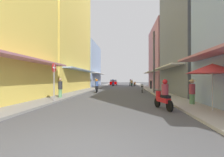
# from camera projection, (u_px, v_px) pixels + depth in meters

# --- Properties ---
(ground_plane) EXTENTS (118.81, 118.81, 0.00)m
(ground_plane) POSITION_uv_depth(u_px,v_px,m) (121.00, 89.00, 26.26)
(ground_plane) COLOR #4C4C4F
(sidewalk_left) EXTENTS (1.77, 62.01, 0.12)m
(sidewalk_left) POSITION_uv_depth(u_px,v_px,m) (93.00, 88.00, 26.68)
(sidewalk_left) COLOR gray
(sidewalk_left) RESTS_ON ground
(sidewalk_right) EXTENTS (1.77, 62.01, 0.12)m
(sidewalk_right) POSITION_uv_depth(u_px,v_px,m) (149.00, 89.00, 25.85)
(sidewalk_right) COLOR #ADA89E
(sidewalk_right) RESTS_ON ground
(building_left_mid) EXTENTS (7.05, 13.31, 16.96)m
(building_left_mid) POSITION_uv_depth(u_px,v_px,m) (59.00, 30.00, 22.63)
(building_left_mid) COLOR #EFD159
(building_left_mid) RESTS_ON ground
(building_left_far) EXTENTS (7.05, 11.00, 9.14)m
(building_left_far) POSITION_uv_depth(u_px,v_px,m) (83.00, 66.00, 35.38)
(building_left_far) COLOR #8CA5CC
(building_left_far) RESTS_ON ground
(building_right_mid) EXTENTS (7.05, 10.19, 16.18)m
(building_right_mid) POSITION_uv_depth(u_px,v_px,m) (199.00, 16.00, 16.78)
(building_right_mid) COLOR slate
(building_right_mid) RESTS_ON ground
(building_right_far) EXTENTS (7.05, 10.43, 10.64)m
(building_right_far) POSITION_uv_depth(u_px,v_px,m) (170.00, 57.00, 27.92)
(building_right_far) COLOR #B7727F
(building_right_far) RESTS_ON ground
(motorbike_green) EXTENTS (0.55, 1.81, 1.58)m
(motorbike_green) POSITION_uv_depth(u_px,v_px,m) (132.00, 83.00, 34.10)
(motorbike_green) COLOR black
(motorbike_green) RESTS_ON ground
(motorbike_black) EXTENTS (0.55, 1.81, 1.58)m
(motorbike_black) POSITION_uv_depth(u_px,v_px,m) (97.00, 87.00, 19.35)
(motorbike_black) COLOR black
(motorbike_black) RESTS_ON ground
(motorbike_silver) EXTENTS (0.55, 1.81, 0.96)m
(motorbike_silver) POSITION_uv_depth(u_px,v_px,m) (142.00, 88.00, 19.48)
(motorbike_silver) COLOR black
(motorbike_silver) RESTS_ON ground
(motorbike_white) EXTENTS (0.68, 1.77, 1.58)m
(motorbike_white) POSITION_uv_depth(u_px,v_px,m) (131.00, 83.00, 39.09)
(motorbike_white) COLOR black
(motorbike_white) RESTS_ON ground
(motorbike_orange) EXTENTS (0.64, 1.78, 0.96)m
(motorbike_orange) POSITION_uv_depth(u_px,v_px,m) (135.00, 84.00, 36.93)
(motorbike_orange) COLOR black
(motorbike_orange) RESTS_ON ground
(motorbike_blue) EXTENTS (0.55, 1.81, 1.58)m
(motorbike_blue) POSITION_uv_depth(u_px,v_px,m) (113.00, 83.00, 37.01)
(motorbike_blue) COLOR black
(motorbike_blue) RESTS_ON ground
(motorbike_red) EXTENTS (0.71, 1.76, 1.58)m
(motorbike_red) POSITION_uv_depth(u_px,v_px,m) (163.00, 96.00, 8.47)
(motorbike_red) COLOR black
(motorbike_red) RESTS_ON ground
(parked_car) EXTENTS (1.78, 4.11, 1.45)m
(parked_car) POSITION_uv_depth(u_px,v_px,m) (114.00, 82.00, 43.23)
(parked_car) COLOR #8C0000
(parked_car) RESTS_ON ground
(pedestrian_midway) EXTENTS (0.44, 0.44, 1.61)m
(pedestrian_midway) POSITION_uv_depth(u_px,v_px,m) (192.00, 91.00, 9.58)
(pedestrian_midway) COLOR #598C59
(pedestrian_midway) RESTS_ON ground
(pedestrian_far) EXTENTS (0.34, 0.34, 1.67)m
(pedestrian_far) POSITION_uv_depth(u_px,v_px,m) (60.00, 88.00, 13.02)
(pedestrian_far) COLOR #598C59
(pedestrian_far) RESTS_ON ground
(pedestrian_crossing) EXTENTS (0.44, 0.44, 1.74)m
(pedestrian_crossing) POSITION_uv_depth(u_px,v_px,m) (96.00, 83.00, 29.26)
(pedestrian_crossing) COLOR beige
(pedestrian_crossing) RESTS_ON ground
(pedestrian_foreground) EXTENTS (0.34, 0.34, 1.56)m
(pedestrian_foreground) POSITION_uv_depth(u_px,v_px,m) (151.00, 84.00, 25.11)
(pedestrian_foreground) COLOR #262628
(pedestrian_foreground) RESTS_ON ground
(vendor_umbrella) EXTENTS (2.29, 2.29, 2.30)m
(vendor_umbrella) POSITION_uv_depth(u_px,v_px,m) (212.00, 69.00, 7.46)
(vendor_umbrella) COLOR #99999E
(vendor_umbrella) RESTS_ON ground
(utility_pole) EXTENTS (0.20, 1.20, 6.78)m
(utility_pole) POSITION_uv_depth(u_px,v_px,m) (154.00, 62.00, 17.64)
(utility_pole) COLOR #4C4C4F
(utility_pole) RESTS_ON ground
(street_sign_no_entry) EXTENTS (0.07, 0.60, 2.65)m
(street_sign_no_entry) POSITION_uv_depth(u_px,v_px,m) (54.00, 77.00, 10.87)
(street_sign_no_entry) COLOR gray
(street_sign_no_entry) RESTS_ON ground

